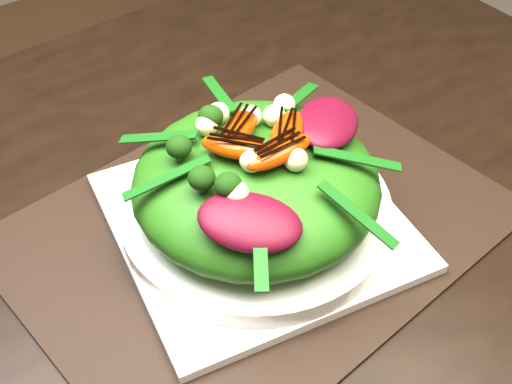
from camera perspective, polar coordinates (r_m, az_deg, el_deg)
placemat at (r=0.66m, az=-0.00°, el=-2.83°), size 0.48×0.38×0.00m
plate_base at (r=0.66m, az=-0.00°, el=-2.43°), size 0.30×0.30×0.01m
salad_bowl at (r=0.65m, az=-0.00°, el=-1.55°), size 0.26×0.26×0.02m
lettuce_mound at (r=0.62m, az=-0.00°, el=0.78°), size 0.28×0.28×0.08m
radicchio_leaf at (r=0.63m, az=6.03°, el=5.79°), size 0.10×0.09×0.02m
orange_segment at (r=0.60m, az=-2.54°, el=4.69°), size 0.07×0.04×0.02m
broccoli_floret at (r=0.59m, az=-6.98°, el=3.24°), size 0.04×0.04×0.03m
macadamia_nut at (r=0.59m, az=4.32°, el=3.86°), size 0.02×0.02×0.02m
balsamic_drizzle at (r=0.60m, az=-2.57°, el=5.38°), size 0.05×0.01×0.00m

